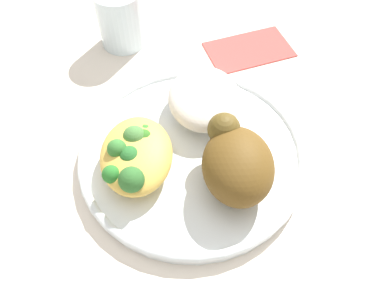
{
  "coord_description": "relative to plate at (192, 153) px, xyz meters",
  "views": [
    {
      "loc": [
        -0.27,
        0.01,
        0.4
      ],
      "look_at": [
        0.0,
        0.0,
        0.03
      ],
      "focal_mm": 36.51,
      "sensor_mm": 36.0,
      "label": 1
    }
  ],
  "objects": [
    {
      "name": "napkin",
      "position": [
        0.2,
        -0.1,
        -0.01
      ],
      "size": [
        0.11,
        0.14,
        0.0
      ],
      "primitive_type": "cube",
      "rotation": [
        0.0,
        0.0,
        0.29
      ],
      "color": "#DB4C47",
      "rests_on": "ground_plane"
    },
    {
      "name": "plate",
      "position": [
        0.0,
        0.0,
        0.0
      ],
      "size": [
        0.27,
        0.27,
        0.02
      ],
      "color": "white",
      "rests_on": "ground_plane"
    },
    {
      "name": "roasted_chicken",
      "position": [
        -0.04,
        -0.05,
        0.04
      ],
      "size": [
        0.11,
        0.08,
        0.06
      ],
      "color": "brown",
      "rests_on": "plate"
    },
    {
      "name": "ground_plane",
      "position": [
        0.0,
        0.0,
        -0.01
      ],
      "size": [
        2.0,
        2.0,
        0.0
      ],
      "primitive_type": "plane",
      "color": "silver"
    },
    {
      "name": "water_glass",
      "position": [
        0.23,
        0.09,
        0.03
      ],
      "size": [
        0.07,
        0.07,
        0.09
      ],
      "primitive_type": "cylinder",
      "color": "silver",
      "rests_on": "ground_plane"
    },
    {
      "name": "rice_pile",
      "position": [
        0.06,
        -0.02,
        0.03
      ],
      "size": [
        0.11,
        0.09,
        0.04
      ],
      "primitive_type": "ellipsoid",
      "color": "white",
      "rests_on": "plate"
    },
    {
      "name": "mac_cheese_with_broccoli",
      "position": [
        -0.02,
        0.06,
        0.03
      ],
      "size": [
        0.11,
        0.08,
        0.04
      ],
      "color": "#E5B74D",
      "rests_on": "plate"
    }
  ]
}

